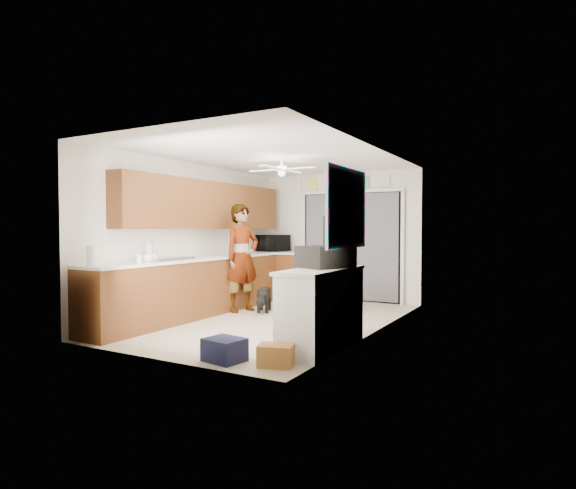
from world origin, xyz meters
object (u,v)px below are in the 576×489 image
at_px(paper_towel_roll, 91,255).
at_px(microwave, 273,243).
at_px(suitcase, 326,257).
at_px(dog, 264,299).
at_px(soap_bottle, 148,250).
at_px(man, 242,258).
at_px(navy_crate, 224,350).
at_px(cup, 147,258).
at_px(cardboard_box, 276,355).

bearing_deg(paper_towel_roll, microwave, 88.46).
xyz_separation_m(suitcase, dog, (-1.87, 1.59, -0.85)).
bearing_deg(dog, soap_bottle, -136.97).
bearing_deg(suitcase, man, 168.53).
xyz_separation_m(navy_crate, man, (-1.58, 2.62, 0.79)).
bearing_deg(dog, man, -179.57).
relative_size(cup, paper_towel_roll, 0.54).
xyz_separation_m(soap_bottle, cardboard_box, (2.64, -0.85, -0.99)).
bearing_deg(microwave, navy_crate, -139.80).
distance_m(soap_bottle, navy_crate, 2.49).
bearing_deg(dog, suitcase, -62.31).
bearing_deg(cardboard_box, cup, 164.61).
xyz_separation_m(man, dog, (0.35, 0.14, -0.69)).
xyz_separation_m(microwave, cardboard_box, (2.54, -4.17, -1.00)).
bearing_deg(paper_towel_roll, cardboard_box, 2.45).
height_order(soap_bottle, cardboard_box, soap_bottle).
relative_size(cup, suitcase, 0.22).
bearing_deg(cardboard_box, microwave, 121.37).
height_order(paper_towel_roll, navy_crate, paper_towel_roll).
height_order(soap_bottle, suitcase, soap_bottle).
xyz_separation_m(cup, paper_towel_roll, (-0.16, -0.80, 0.07)).
distance_m(cardboard_box, dog, 3.20).
bearing_deg(cardboard_box, soap_bottle, 162.19).
distance_m(cup, man, 1.85).
height_order(man, dog, man).
bearing_deg(cardboard_box, suitcase, 86.21).
height_order(paper_towel_roll, suitcase, suitcase).
bearing_deg(cardboard_box, paper_towel_roll, -177.55).
bearing_deg(paper_towel_roll, man, 79.06).
height_order(paper_towel_roll, dog, paper_towel_roll).
bearing_deg(paper_towel_roll, suitcase, 23.25).
bearing_deg(dog, cardboard_box, -77.73).
xyz_separation_m(paper_towel_roll, navy_crate, (2.09, 0.00, -0.94)).
relative_size(cup, navy_crate, 0.34).
bearing_deg(soap_bottle, cup, -47.97).
bearing_deg(cup, soap_bottle, 132.03).
bearing_deg(man, soap_bottle, -179.22).
relative_size(cup, cardboard_box, 0.38).
xyz_separation_m(suitcase, man, (-2.22, 1.45, -0.16)).
xyz_separation_m(cardboard_box, man, (-2.15, 2.50, 0.80)).
bearing_deg(cup, microwave, 90.74).
distance_m(paper_towel_roll, suitcase, 2.97).
bearing_deg(paper_towel_roll, cup, 78.67).
xyz_separation_m(microwave, dog, (0.74, -1.52, -0.89)).
distance_m(paper_towel_roll, navy_crate, 2.29).
bearing_deg(soap_bottle, paper_towel_roll, -90.90).
relative_size(suitcase, man, 0.33).
bearing_deg(dog, paper_towel_roll, -129.16).
height_order(paper_towel_roll, cardboard_box, paper_towel_roll).
distance_m(suitcase, dog, 2.60).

